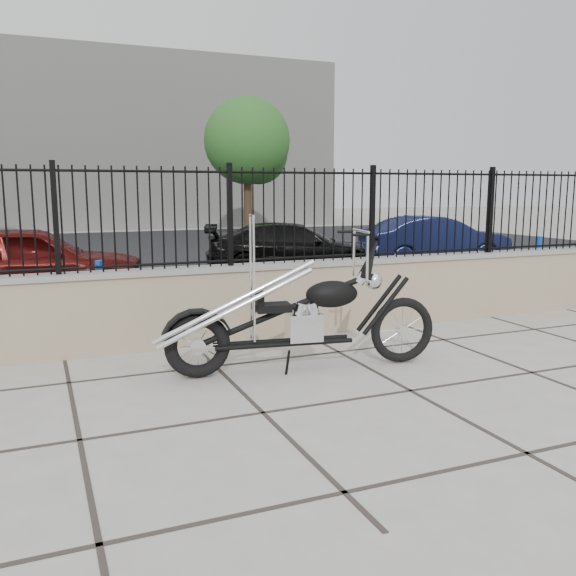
% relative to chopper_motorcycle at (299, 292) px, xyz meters
% --- Properties ---
extents(ground_plane, '(90.00, 90.00, 0.00)m').
position_rel_chopper_motorcycle_xyz_m(ground_plane, '(0.72, -1.02, -0.84)').
color(ground_plane, '#99968E').
rests_on(ground_plane, ground).
extents(parking_lot, '(30.00, 30.00, 0.00)m').
position_rel_chopper_motorcycle_xyz_m(parking_lot, '(0.72, 11.48, -0.84)').
color(parking_lot, black).
rests_on(parking_lot, ground).
extents(retaining_wall, '(14.00, 0.36, 0.96)m').
position_rel_chopper_motorcycle_xyz_m(retaining_wall, '(0.72, 1.48, -0.36)').
color(retaining_wall, gray).
rests_on(retaining_wall, ground_plane).
extents(iron_fence, '(14.00, 0.08, 1.20)m').
position_rel_chopper_motorcycle_xyz_m(iron_fence, '(0.72, 1.48, 0.72)').
color(iron_fence, black).
rests_on(iron_fence, retaining_wall).
extents(background_building, '(22.00, 6.00, 8.00)m').
position_rel_chopper_motorcycle_xyz_m(background_building, '(0.72, 25.48, 3.16)').
color(background_building, beige).
rests_on(background_building, ground_plane).
extents(chopper_motorcycle, '(2.84, 0.89, 1.68)m').
position_rel_chopper_motorcycle_xyz_m(chopper_motorcycle, '(0.00, 0.00, 0.00)').
color(chopper_motorcycle, black).
rests_on(chopper_motorcycle, ground_plane).
extents(car_red, '(3.92, 1.81, 1.30)m').
position_rel_chopper_motorcycle_xyz_m(car_red, '(-2.62, 5.58, -0.19)').
color(car_red, '#470B0A').
rests_on(car_red, parking_lot).
extents(car_black, '(4.21, 2.66, 1.14)m').
position_rel_chopper_motorcycle_xyz_m(car_black, '(2.81, 6.74, -0.27)').
color(car_black, black).
rests_on(car_black, parking_lot).
extents(car_blue, '(3.83, 1.74, 1.22)m').
position_rel_chopper_motorcycle_xyz_m(car_blue, '(6.61, 6.76, -0.23)').
color(car_blue, '#0E1434').
rests_on(car_blue, parking_lot).
extents(bollard_a, '(0.11, 0.11, 0.87)m').
position_rel_chopper_motorcycle_xyz_m(bollard_a, '(-1.67, 3.46, -0.41)').
color(bollard_a, '#0B4EA7').
rests_on(bollard_a, ground_plane).
extents(bollard_b, '(0.17, 0.17, 1.10)m').
position_rel_chopper_motorcycle_xyz_m(bollard_b, '(3.11, 3.93, -0.29)').
color(bollard_b, '#0C1EBC').
rests_on(bollard_b, ground_plane).
extents(bollard_c, '(0.14, 0.14, 0.89)m').
position_rel_chopper_motorcycle_xyz_m(bollard_c, '(7.40, 4.18, -0.40)').
color(bollard_c, '#0C1EBD').
rests_on(bollard_c, ground_plane).
extents(tree_right, '(3.15, 3.15, 5.32)m').
position_rel_chopper_motorcycle_xyz_m(tree_right, '(4.88, 15.96, 2.89)').
color(tree_right, '#382619').
rests_on(tree_right, ground_plane).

